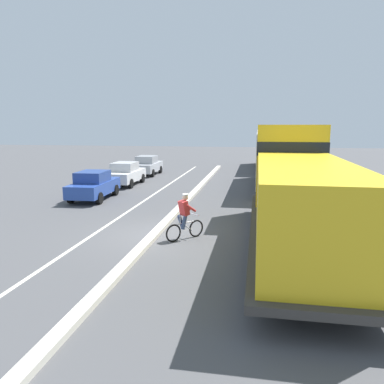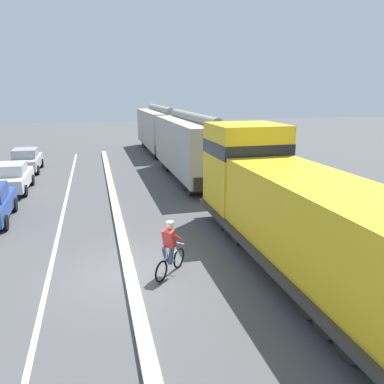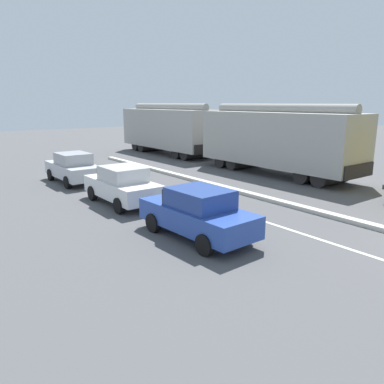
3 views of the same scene
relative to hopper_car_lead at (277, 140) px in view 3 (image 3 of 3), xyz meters
The scene contains 7 objects.
median_curb 8.13m from the hopper_car_lead, 130.98° to the right, with size 0.36×36.00×0.16m, color beige.
lane_stripe 9.85m from the hopper_car_lead, 141.83° to the right, with size 0.14×36.00×0.01m, color silver.
hopper_car_lead is the anchor object (origin of this frame).
hopper_car_middle 11.60m from the hopper_car_lead, 90.00° to the left, with size 2.90×10.60×4.18m.
parked_car_blue 12.04m from the hopper_car_lead, 151.51° to the right, with size 1.96×4.26×1.62m.
parked_car_white 10.60m from the hopper_car_lead, behind, with size 1.84×4.20×1.62m.
parked_car_silver 11.82m from the hopper_car_lead, 154.34° to the left, with size 1.87×4.22×1.62m.
Camera 3 is at (-12.44, -2.75, 4.24)m, focal length 35.00 mm.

